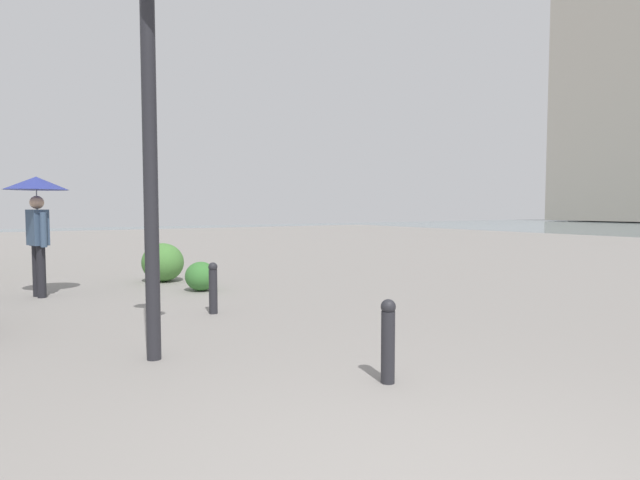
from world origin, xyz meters
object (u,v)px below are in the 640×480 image
at_px(lamppost, 149,90).
at_px(pedestrian, 37,202).
at_px(bollard_mid, 213,287).
at_px(bollard_near, 388,339).

distance_m(lamppost, pedestrian, 4.87).
distance_m(pedestrian, bollard_mid, 3.71).
xyz_separation_m(bollard_near, bollard_mid, (3.60, 0.24, 0.00)).
bearing_deg(bollard_mid, pedestrian, 34.94).
xyz_separation_m(lamppost, bollard_near, (-1.77, -1.53, -2.26)).
xyz_separation_m(pedestrian, bollard_near, (-6.47, -2.24, -1.22)).
relative_size(pedestrian, bollard_near, 2.79).
height_order(lamppost, pedestrian, lamppost).
relative_size(lamppost, pedestrian, 1.95).
distance_m(bollard_near, bollard_mid, 3.61).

